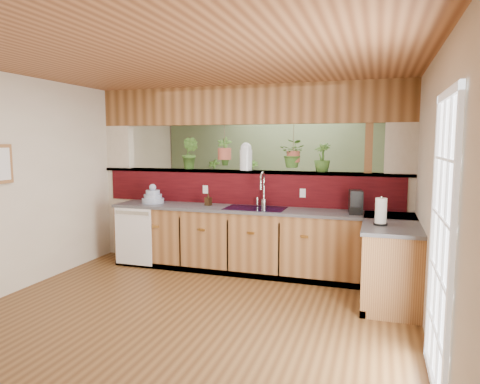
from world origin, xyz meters
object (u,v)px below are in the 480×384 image
(dish_stack, at_px, (153,197))
(shelving_console, at_px, (233,209))
(soap_dispenser, at_px, (208,199))
(faucet, at_px, (263,188))
(glass_jar, at_px, (246,156))
(paper_towel, at_px, (381,212))
(coffee_maker, at_px, (356,203))

(dish_stack, xyz_separation_m, shelving_console, (0.49, 2.26, -0.49))
(soap_dispenser, relative_size, shelving_console, 0.12)
(faucet, xyz_separation_m, glass_jar, (-0.31, 0.22, 0.43))
(dish_stack, height_order, soap_dispenser, dish_stack)
(paper_towel, bearing_deg, faucet, 150.89)
(soap_dispenser, distance_m, paper_towel, 2.45)
(faucet, bearing_deg, dish_stack, -175.12)
(coffee_maker, xyz_separation_m, glass_jar, (-1.57, 0.41, 0.56))
(coffee_maker, distance_m, shelving_console, 3.39)
(faucet, bearing_deg, soap_dispenser, -171.65)
(dish_stack, distance_m, soap_dispenser, 0.87)
(coffee_maker, bearing_deg, paper_towel, -74.71)
(faucet, height_order, dish_stack, faucet)
(dish_stack, relative_size, shelving_console, 0.22)
(shelving_console, bearing_deg, dish_stack, -98.87)
(soap_dispenser, relative_size, glass_jar, 0.43)
(soap_dispenser, relative_size, coffee_maker, 0.59)
(coffee_maker, xyz_separation_m, shelving_console, (-2.42, 2.31, -0.54))
(soap_dispenser, xyz_separation_m, paper_towel, (2.33, -0.76, 0.06))
(dish_stack, distance_m, glass_jar, 1.50)
(coffee_maker, bearing_deg, dish_stack, 170.46)
(soap_dispenser, height_order, coffee_maker, coffee_maker)
(dish_stack, height_order, coffee_maker, coffee_maker)
(faucet, xyz_separation_m, coffee_maker, (1.26, -0.19, -0.13))
(faucet, distance_m, coffee_maker, 1.28)
(coffee_maker, height_order, shelving_console, coffee_maker)
(faucet, height_order, paper_towel, faucet)
(coffee_maker, relative_size, glass_jar, 0.73)
(faucet, xyz_separation_m, soap_dispenser, (-0.77, -0.11, -0.18))
(dish_stack, distance_m, paper_towel, 3.29)
(glass_jar, bearing_deg, faucet, -35.46)
(glass_jar, bearing_deg, shelving_console, 113.88)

